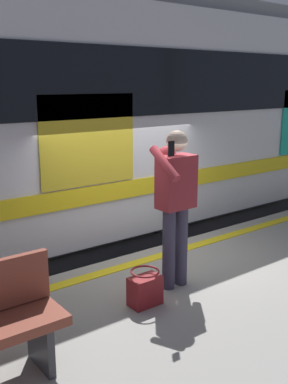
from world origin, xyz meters
name	(u,v)px	position (x,y,z in m)	size (l,w,h in m)	color
ground_plane	(140,312)	(0.00, 0.00, 0.00)	(23.46, 23.46, 0.00)	#3D3D3F
platform	(257,349)	(0.00, 2.00, 0.45)	(13.04, 3.99, 0.90)	gray
safety_line	(154,258)	(0.00, 0.30, 0.91)	(12.78, 0.16, 0.01)	yellow
track_rail_near	(98,280)	(0.00, -1.10, 0.08)	(16.95, 0.08, 0.16)	slate
track_rail_far	(57,253)	(0.00, -2.54, 0.08)	(16.95, 0.08, 0.16)	slate
train_carriage	(160,108)	(-1.82, -1.81, 2.65)	(13.32, 2.85, 4.23)	silver
passenger	(175,196)	(0.32, 1.06, 1.93)	(0.57, 0.55, 1.73)	#383347
handbag	(145,289)	(0.85, 1.22, 1.07)	(0.33, 0.30, 0.37)	maroon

